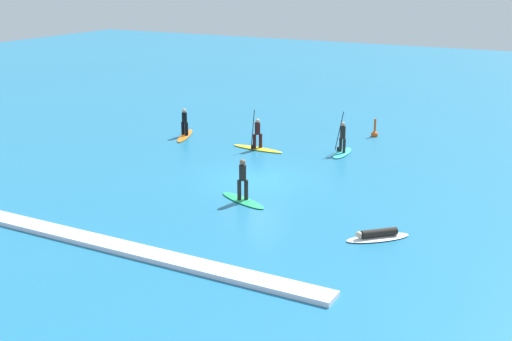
% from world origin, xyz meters
% --- Properties ---
extents(ground_plane, '(120.00, 120.00, 0.00)m').
position_xyz_m(ground_plane, '(0.00, 0.00, 0.00)').
color(ground_plane, '#1E6B93').
rests_on(ground_plane, ground).
extents(surfer_on_white_board, '(2.38, 2.35, 0.40)m').
position_xyz_m(surfer_on_white_board, '(7.57, -4.21, 0.14)').
color(surfer_on_white_board, white).
rests_on(surfer_on_white_board, ground_plane).
extents(surfer_on_green_board, '(2.88, 1.75, 1.93)m').
position_xyz_m(surfer_on_green_board, '(0.93, -2.93, 0.52)').
color(surfer_on_green_board, '#23B266').
rests_on(surfer_on_green_board, ground_plane).
extents(surfer_on_orange_board, '(1.74, 3.27, 1.72)m').
position_xyz_m(surfer_on_orange_board, '(-8.02, 5.65, 0.41)').
color(surfer_on_orange_board, orange).
rests_on(surfer_on_orange_board, ground_plane).
extents(surfer_on_yellow_board, '(3.30, 0.90, 2.30)m').
position_xyz_m(surfer_on_yellow_board, '(-2.69, 5.11, 0.42)').
color(surfer_on_yellow_board, yellow).
rests_on(surfer_on_yellow_board, ground_plane).
extents(surfer_on_teal_board, '(0.96, 2.52, 2.36)m').
position_xyz_m(surfer_on_teal_board, '(1.88, 6.54, 0.42)').
color(surfer_on_teal_board, '#33C6CC').
rests_on(surfer_on_teal_board, ground_plane).
extents(marker_buoy, '(0.43, 0.43, 1.20)m').
position_xyz_m(marker_buoy, '(2.16, 11.19, 0.20)').
color(marker_buoy, '#E55119').
rests_on(marker_buoy, ground_plane).
extents(wave_crest, '(16.10, 0.90, 0.18)m').
position_xyz_m(wave_crest, '(0.00, -9.70, 0.09)').
color(wave_crest, white).
rests_on(wave_crest, ground_plane).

